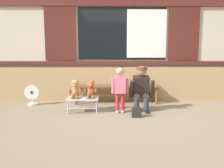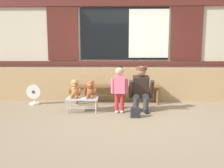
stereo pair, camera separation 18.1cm
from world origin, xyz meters
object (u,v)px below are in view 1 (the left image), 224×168
(teddy_bear_plain, at_px, (91,90))
(handbag_on_ground, at_px, (137,112))
(wooden_bench_long, at_px, (116,88))
(floor_fan, at_px, (32,95))
(small_display_bench, at_px, (83,99))
(teddy_bear_with_hat, at_px, (75,89))
(child_standing, at_px, (120,84))
(adult_crouching, at_px, (141,88))

(teddy_bear_plain, bearing_deg, handbag_on_ground, -24.13)
(wooden_bench_long, height_order, floor_fan, floor_fan)
(small_display_bench, distance_m, teddy_bear_with_hat, 0.26)
(small_display_bench, xyz_separation_m, floor_fan, (-1.27, 0.63, -0.03))
(teddy_bear_with_hat, distance_m, child_standing, 0.93)
(child_standing, bearing_deg, teddy_bear_plain, 174.42)
(small_display_bench, xyz_separation_m, adult_crouching, (1.22, 0.05, 0.21))
(wooden_bench_long, distance_m, teddy_bear_with_hat, 1.21)
(wooden_bench_long, xyz_separation_m, floor_fan, (-1.99, -0.20, -0.13))
(child_standing, bearing_deg, teddy_bear_with_hat, 176.31)
(handbag_on_ground, distance_m, floor_fan, 2.55)
(teddy_bear_plain, xyz_separation_m, handbag_on_ground, (0.90, -0.40, -0.37))
(small_display_bench, height_order, floor_fan, floor_fan)
(wooden_bench_long, bearing_deg, small_display_bench, -131.01)
(teddy_bear_plain, relative_size, adult_crouching, 0.38)
(teddy_bear_with_hat, bearing_deg, floor_fan, 150.51)
(wooden_bench_long, relative_size, handbag_on_ground, 7.72)
(small_display_bench, relative_size, floor_fan, 1.33)
(small_display_bench, xyz_separation_m, child_standing, (0.76, -0.06, 0.33))
(teddy_bear_plain, xyz_separation_m, child_standing, (0.60, -0.06, 0.13))
(wooden_bench_long, relative_size, adult_crouching, 2.21)
(teddy_bear_with_hat, distance_m, teddy_bear_plain, 0.32)
(adult_crouching, bearing_deg, handbag_on_ground, -108.87)
(small_display_bench, distance_m, teddy_bear_plain, 0.25)
(wooden_bench_long, relative_size, teddy_bear_plain, 5.78)
(child_standing, height_order, handbag_on_ground, child_standing)
(wooden_bench_long, height_order, teddy_bear_with_hat, teddy_bear_with_hat)
(small_display_bench, xyz_separation_m, teddy_bear_with_hat, (-0.16, 0.00, 0.21))
(teddy_bear_with_hat, xyz_separation_m, adult_crouching, (1.38, 0.05, 0.01))
(wooden_bench_long, relative_size, teddy_bear_with_hat, 5.78)
(teddy_bear_with_hat, distance_m, floor_fan, 1.30)
(wooden_bench_long, height_order, teddy_bear_plain, teddy_bear_plain)
(adult_crouching, xyz_separation_m, handbag_on_ground, (-0.16, -0.46, -0.38))
(child_standing, height_order, adult_crouching, child_standing)
(wooden_bench_long, distance_m, handbag_on_ground, 1.30)
(wooden_bench_long, xyz_separation_m, small_display_bench, (-0.72, -0.82, -0.11))
(teddy_bear_plain, distance_m, adult_crouching, 1.06)
(child_standing, bearing_deg, floor_fan, 161.33)
(teddy_bear_plain, distance_m, handbag_on_ground, 1.05)
(teddy_bear_plain, relative_size, handbag_on_ground, 1.34)
(wooden_bench_long, distance_m, small_display_bench, 1.10)
(teddy_bear_with_hat, xyz_separation_m, teddy_bear_plain, (0.32, -0.00, -0.01))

